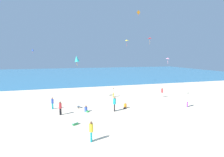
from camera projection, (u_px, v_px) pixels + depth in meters
ground_plane at (108, 102)px, 23.16m from camera, size 120.00×120.00×0.00m
ocean_water at (82, 73)px, 63.58m from camera, size 120.00×60.00×0.05m
beach_chair_near_camera at (78, 106)px, 20.44m from camera, size 0.76×0.65×0.58m
cooler_box at (75, 123)px, 15.43m from camera, size 0.63×0.52×0.26m
person_0 at (91, 130)px, 12.29m from camera, size 0.39×0.39×1.60m
person_1 at (114, 103)px, 19.19m from camera, size 0.42×0.42×1.74m
person_2 at (125, 106)px, 20.43m from camera, size 0.57×0.67×0.75m
person_3 at (162, 92)px, 25.86m from camera, size 0.32×0.32×1.53m
person_4 at (188, 100)px, 20.83m from camera, size 0.42×0.42×1.53m
person_5 at (52, 102)px, 19.99m from camera, size 0.38×0.38×1.48m
person_6 at (60, 107)px, 17.97m from camera, size 0.42×0.42×1.53m
person_7 at (113, 92)px, 26.06m from camera, size 0.39×0.39×1.44m
person_8 at (86, 109)px, 19.08m from camera, size 0.61×0.67×0.76m
kite_red at (150, 38)px, 36.22m from camera, size 0.80×0.84×1.61m
kite_teal at (77, 59)px, 23.37m from camera, size 1.01×0.94×1.46m
kite_blue at (33, 50)px, 34.15m from camera, size 0.62×0.61×0.95m
kite_yellow at (127, 40)px, 37.77m from camera, size 0.78×0.61×1.60m
kite_pink at (168, 58)px, 24.66m from camera, size 0.68×0.67×0.94m
kite_orange at (138, 12)px, 32.46m from camera, size 0.84×0.17×1.12m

